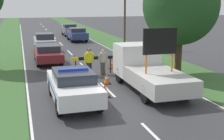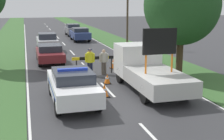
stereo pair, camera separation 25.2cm
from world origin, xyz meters
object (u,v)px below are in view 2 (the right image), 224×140
at_px(pedestrian_civilian, 104,60).
at_px(queued_car_suv_grey, 73,30).
at_px(police_car, 73,85).
at_px(utility_pole, 128,1).
at_px(traffic_cone_lane_edge, 113,63).
at_px(queued_car_sedan_silver, 47,41).
at_px(police_officer, 90,60).
at_px(traffic_cone_near_truck, 69,77).
at_px(queued_car_wagon_maroon, 50,53).
at_px(queued_car_hatch_blue, 80,34).
at_px(roadside_tree_near_left, 182,5).
at_px(traffic_cone_near_police, 107,79).
at_px(road_barrier, 94,59).
at_px(traffic_cone_behind_barrier, 64,73).
at_px(work_truck, 147,69).
at_px(traffic_cone_centre_front, 104,90).

bearing_deg(pedestrian_civilian, queued_car_suv_grey, 87.50).
height_order(police_car, utility_pole, utility_pole).
height_order(traffic_cone_lane_edge, queued_car_sedan_silver, queued_car_sedan_silver).
height_order(police_officer, traffic_cone_near_truck, police_officer).
bearing_deg(pedestrian_civilian, queued_car_wagon_maroon, 122.44).
xyz_separation_m(pedestrian_civilian, queued_car_hatch_blue, (1.51, 17.49, -0.14)).
bearing_deg(utility_pole, roadside_tree_near_left, -94.08).
relative_size(traffic_cone_near_police, roadside_tree_near_left, 0.08).
bearing_deg(road_barrier, utility_pole, 56.18).
relative_size(road_barrier, traffic_cone_lane_edge, 4.17).
bearing_deg(roadside_tree_near_left, traffic_cone_behind_barrier, 168.39).
distance_m(police_car, queued_car_suv_grey, 28.90).
height_order(traffic_cone_behind_barrier, queued_car_hatch_blue, queued_car_hatch_blue).
distance_m(traffic_cone_lane_edge, roadside_tree_near_left, 6.07).
distance_m(traffic_cone_behind_barrier, traffic_cone_lane_edge, 3.98).
height_order(work_truck, queued_car_hatch_blue, work_truck).
height_order(traffic_cone_near_police, queued_car_sedan_silver, queued_car_sedan_silver).
xyz_separation_m(road_barrier, traffic_cone_behind_barrier, (-2.00, -0.33, -0.68)).
xyz_separation_m(pedestrian_civilian, traffic_cone_near_police, (-0.37, -2.25, -0.66)).
height_order(traffic_cone_near_police, queued_car_suv_grey, queued_car_suv_grey).
bearing_deg(queued_car_suv_grey, utility_pole, 108.29).
xyz_separation_m(queued_car_hatch_blue, queued_car_suv_grey, (0.06, 5.99, 0.01)).
bearing_deg(work_truck, police_car, 14.28).
bearing_deg(traffic_cone_near_police, utility_pole, 67.45).
bearing_deg(traffic_cone_near_truck, road_barrier, 42.05).
height_order(queued_car_hatch_blue, roadside_tree_near_left, roadside_tree_near_left).
bearing_deg(utility_pole, road_barrier, -117.67).
bearing_deg(traffic_cone_behind_barrier, police_officer, -3.35).
bearing_deg(pedestrian_civilian, traffic_cone_near_truck, -149.76).
relative_size(pedestrian_civilian, queued_car_wagon_maroon, 0.35).
bearing_deg(traffic_cone_near_truck, traffic_cone_lane_edge, 40.18).
distance_m(traffic_cone_centre_front, queued_car_hatch_blue, 22.26).
relative_size(traffic_cone_near_police, traffic_cone_centre_front, 0.88).
height_order(work_truck, traffic_cone_lane_edge, work_truck).
distance_m(work_truck, queued_car_wagon_maroon, 9.73).
relative_size(police_car, traffic_cone_lane_edge, 7.17).
height_order(work_truck, queued_car_suv_grey, work_truck).
distance_m(queued_car_wagon_maroon, queued_car_suv_grey, 19.10).
height_order(work_truck, traffic_cone_centre_front, work_truck).
bearing_deg(queued_car_sedan_silver, traffic_cone_near_police, 100.14).
relative_size(road_barrier, queued_car_sedan_silver, 0.65).
bearing_deg(traffic_cone_behind_barrier, traffic_cone_centre_front, -72.95).
relative_size(police_officer, roadside_tree_near_left, 0.25).
relative_size(traffic_cone_lane_edge, utility_pole, 0.08).
height_order(police_officer, traffic_cone_behind_barrier, police_officer).
bearing_deg(road_barrier, work_truck, -70.61).
bearing_deg(traffic_cone_behind_barrier, pedestrian_civilian, -0.07).
bearing_deg(queued_car_hatch_blue, traffic_cone_lane_edge, 88.48).
bearing_deg(queued_car_hatch_blue, police_officer, 82.16).
bearing_deg(queued_car_wagon_maroon, queued_car_hatch_blue, -109.66).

